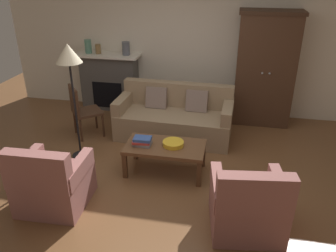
# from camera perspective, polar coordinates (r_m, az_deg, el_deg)

# --- Properties ---
(ground_plane) EXTENTS (9.60, 9.60, 0.00)m
(ground_plane) POSITION_cam_1_polar(r_m,az_deg,el_deg) (4.77, -1.17, -8.70)
(ground_plane) COLOR brown
(back_wall) EXTENTS (7.20, 0.10, 2.80)m
(back_wall) POSITION_cam_1_polar(r_m,az_deg,el_deg) (6.58, 3.66, 14.24)
(back_wall) COLOR silver
(back_wall) RESTS_ON ground
(fireplace) EXTENTS (1.26, 0.48, 1.12)m
(fireplace) POSITION_cam_1_polar(r_m,az_deg,el_deg) (6.94, -9.73, 7.41)
(fireplace) COLOR #4C4947
(fireplace) RESTS_ON ground
(armoire) EXTENTS (1.06, 0.57, 2.00)m
(armoire) POSITION_cam_1_polar(r_m,az_deg,el_deg) (6.32, 15.95, 9.15)
(armoire) COLOR #472D1E
(armoire) RESTS_ON ground
(couch) EXTENTS (1.94, 0.91, 0.86)m
(couch) POSITION_cam_1_polar(r_m,az_deg,el_deg) (5.77, 1.10, 1.31)
(couch) COLOR #937A5B
(couch) RESTS_ON ground
(coffee_table) EXTENTS (1.10, 0.60, 0.42)m
(coffee_table) POSITION_cam_1_polar(r_m,az_deg,el_deg) (4.73, -0.48, -3.84)
(coffee_table) COLOR brown
(coffee_table) RESTS_ON ground
(fruit_bowl) EXTENTS (0.29, 0.29, 0.06)m
(fruit_bowl) POSITION_cam_1_polar(r_m,az_deg,el_deg) (4.68, 0.88, -2.95)
(fruit_bowl) COLOR gold
(fruit_bowl) RESTS_ON coffee_table
(book_stack) EXTENTS (0.26, 0.19, 0.12)m
(book_stack) POSITION_cam_1_polar(r_m,az_deg,el_deg) (4.70, -4.35, -2.57)
(book_stack) COLOR gray
(book_stack) RESTS_ON coffee_table
(mantel_vase_jade) EXTENTS (0.13, 0.13, 0.26)m
(mantel_vase_jade) POSITION_cam_1_polar(r_m,az_deg,el_deg) (6.89, -13.24, 12.86)
(mantel_vase_jade) COLOR slate
(mantel_vase_jade) RESTS_ON fireplace
(mantel_vase_bronze) EXTENTS (0.11, 0.11, 0.18)m
(mantel_vase_bronze) POSITION_cam_1_polar(r_m,az_deg,el_deg) (6.82, -11.64, 12.54)
(mantel_vase_bronze) COLOR olive
(mantel_vase_bronze) RESTS_ON fireplace
(mantel_vase_slate) EXTENTS (0.15, 0.15, 0.25)m
(mantel_vase_slate) POSITION_cam_1_polar(r_m,az_deg,el_deg) (6.62, -7.06, 12.79)
(mantel_vase_slate) COLOR #565B66
(mantel_vase_slate) RESTS_ON fireplace
(armchair_near_left) EXTENTS (0.81, 0.80, 0.88)m
(armchair_near_left) POSITION_cam_1_polar(r_m,az_deg,el_deg) (4.34, -18.83, -9.14)
(armchair_near_left) COLOR #935B56
(armchair_near_left) RESTS_ON ground
(armchair_near_right) EXTENTS (0.87, 0.87, 0.88)m
(armchair_near_right) POSITION_cam_1_polar(r_m,az_deg,el_deg) (3.88, 13.18, -12.92)
(armchair_near_right) COLOR #935B56
(armchair_near_right) RESTS_ON ground
(side_chair_wooden) EXTENTS (0.62, 0.62, 0.90)m
(side_chair_wooden) POSITION_cam_1_polar(r_m,az_deg,el_deg) (5.84, -14.25, 2.89)
(side_chair_wooden) COLOR #472D1E
(side_chair_wooden) RESTS_ON ground
(floor_lamp) EXTENTS (0.36, 0.36, 1.73)m
(floor_lamp) POSITION_cam_1_polar(r_m,az_deg,el_deg) (4.89, -16.25, 10.48)
(floor_lamp) COLOR black
(floor_lamp) RESTS_ON ground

